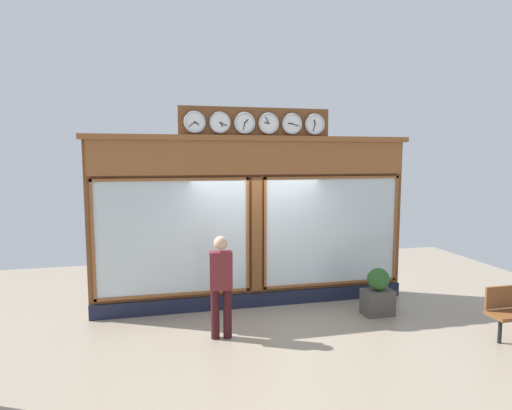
# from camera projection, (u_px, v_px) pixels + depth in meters

# --- Properties ---
(ground_plane) EXTENTS (14.00, 14.00, 0.00)m
(ground_plane) POSITION_uv_depth(u_px,v_px,m) (303.00, 376.00, 5.78)
(ground_plane) COLOR gray
(shop_facade) EXTENTS (6.35, 0.42, 3.87)m
(shop_facade) POSITION_uv_depth(u_px,v_px,m) (255.00, 220.00, 8.42)
(shop_facade) COLOR brown
(shop_facade) RESTS_ON ground_plane
(pedestrian) EXTENTS (0.38, 0.25, 1.69)m
(pedestrian) POSITION_uv_depth(u_px,v_px,m) (221.00, 283.00, 6.91)
(pedestrian) COLOR #3A1316
(pedestrian) RESTS_ON ground_plane
(planter_box) EXTENTS (0.56, 0.36, 0.48)m
(planter_box) POSITION_uv_depth(u_px,v_px,m) (378.00, 302.00, 8.03)
(planter_box) COLOR #4C4742
(planter_box) RESTS_ON ground_plane
(planter_shrub) EXTENTS (0.41, 0.41, 0.41)m
(planter_shrub) POSITION_uv_depth(u_px,v_px,m) (378.00, 279.00, 7.98)
(planter_shrub) COLOR #285623
(planter_shrub) RESTS_ON planter_box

